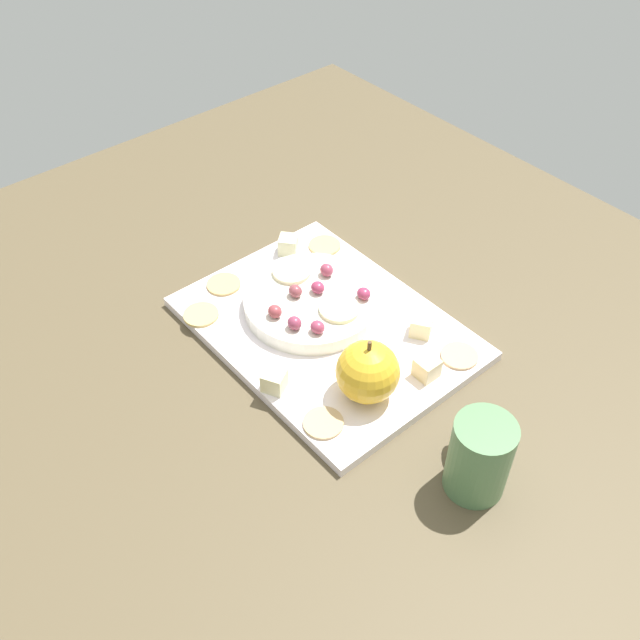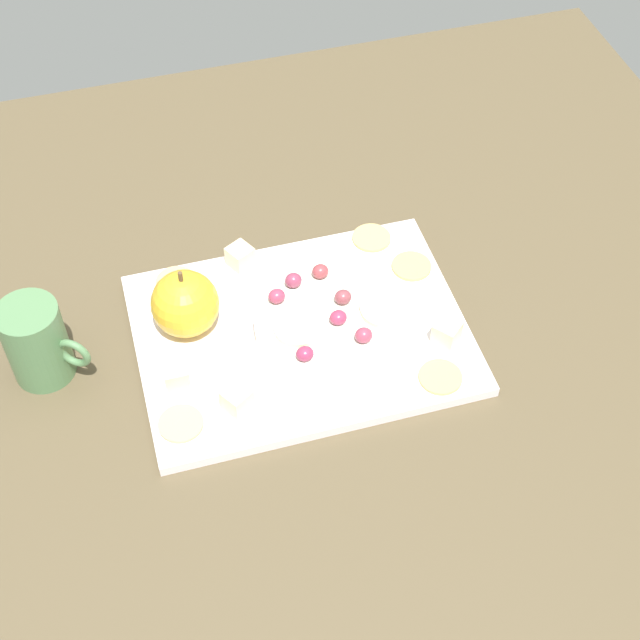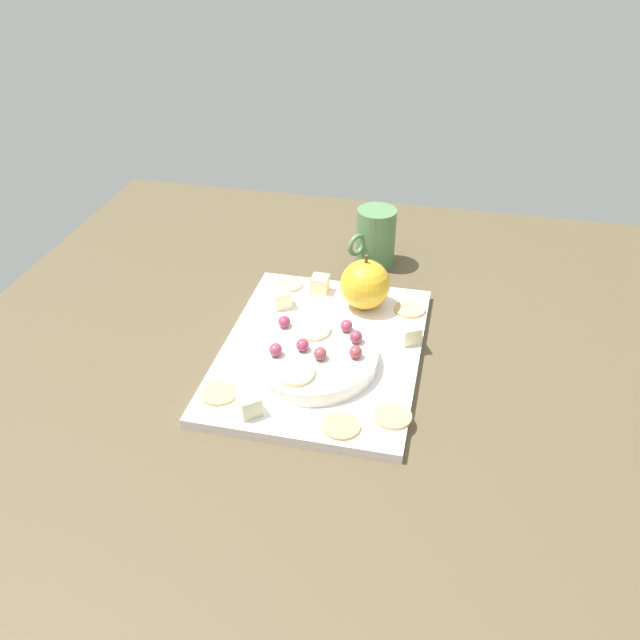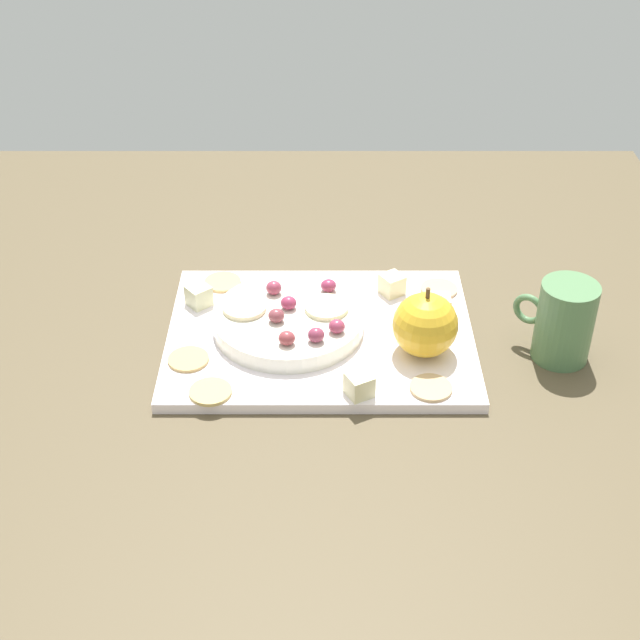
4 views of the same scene
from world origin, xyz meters
TOP-DOWN VIEW (x-y plane):
  - table at (0.00, 0.00)cm, footprint 115.74×109.78cm
  - platter at (3.87, -0.38)cm, footprint 37.16×27.70cm
  - serving_dish at (-0.38, 0.66)cm, footprint 18.45×18.45cm
  - apple_whole at (16.06, -4.09)cm, footprint 7.69×7.69cm
  - apple_stem at (16.06, -4.09)cm, footprint 0.50×0.50cm
  - cheese_cube_0 at (8.18, -12.02)cm, footprint 3.60×3.60cm
  - cheese_cube_1 at (-11.52, 5.80)cm, footprint 3.75×3.75cm
  - cheese_cube_2 at (18.71, 3.55)cm, footprint 2.69×2.69cm
  - cheese_cube_3 at (13.12, 8.42)cm, footprint 3.67×3.67cm
  - cracker_0 at (16.27, -11.14)cm, footprint 4.80×4.80cm
  - cracker_1 at (-8.37, -11.81)cm, footprint 4.80×4.80cm
  - cracker_2 at (-9.00, 10.74)cm, footprint 4.80×4.80cm
  - cracker_3 at (19.34, 9.05)cm, footprint 4.80×4.80cm
  - cracker_4 at (-11.53, -5.90)cm, footprint 4.80×4.80cm
  - grape_0 at (4.90, 5.67)cm, footprint 1.96×1.76cm
  - grape_1 at (-1.93, 5.02)cm, footprint 1.96×1.76cm
  - grape_2 at (-0.16, -5.53)cm, footprint 1.96×1.76cm
  - grape_3 at (5.81, -3.18)cm, footprint 1.96×1.76cm
  - grape_4 at (-1.38, -0.99)cm, footprint 1.96×1.76cm
  - grape_5 at (-0.10, 1.78)cm, footprint 1.96×1.76cm
  - grape_6 at (3.38, -4.97)cm, footprint 1.96×1.76cm
  - apple_slice_0 at (-5.40, 1.56)cm, footprint 5.35×5.35cm
  - apple_slice_1 at (4.63, 1.57)cm, footprint 5.35×5.35cm
  - cup at (32.38, -3.15)cm, footprint 8.96×7.51cm

SIDE VIEW (x-z plane):
  - table at x=0.00cm, z-range 0.00..3.18cm
  - platter at x=3.87cm, z-range 3.18..4.52cm
  - cracker_0 at x=16.27cm, z-range 4.52..4.92cm
  - cracker_1 at x=-8.37cm, z-range 4.52..4.92cm
  - cracker_2 at x=-9.00cm, z-range 4.52..4.92cm
  - cracker_3 at x=19.34cm, z-range 4.52..4.92cm
  - cracker_4 at x=-11.53cm, z-range 4.52..4.92cm
  - serving_dish at x=-0.38cm, z-range 4.52..6.66cm
  - cheese_cube_0 at x=8.18cm, z-range 4.52..7.18cm
  - cheese_cube_1 at x=-11.52cm, z-range 4.52..7.18cm
  - cheese_cube_2 at x=18.71cm, z-range 4.52..7.18cm
  - cheese_cube_3 at x=13.12cm, z-range 4.52..7.18cm
  - apple_slice_0 at x=-5.40cm, z-range 6.66..7.26cm
  - apple_slice_1 at x=4.63cm, z-range 6.66..7.26cm
  - grape_0 at x=4.90cm, z-range 6.66..8.27cm
  - grape_5 at x=-0.10cm, z-range 6.66..8.31cm
  - grape_3 at x=5.81cm, z-range 6.66..8.34cm
  - grape_2 at x=-0.16cm, z-range 6.66..8.37cm
  - grape_4 at x=-1.38cm, z-range 6.66..8.37cm
  - grape_1 at x=-1.93cm, z-range 6.66..8.44cm
  - grape_6 at x=3.38cm, z-range 6.66..8.45cm
  - cup at x=32.38cm, z-range 3.18..13.18cm
  - apple_whole at x=16.06cm, z-range 4.52..12.21cm
  - apple_stem at x=16.06cm, z-range 12.21..13.41cm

